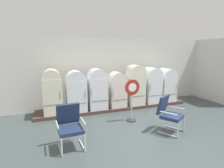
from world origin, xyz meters
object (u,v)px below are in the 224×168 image
Objects in this scene: refrigerator_5 at (152,84)px; refrigerator_6 at (166,84)px; refrigerator_1 at (76,90)px; refrigerator_3 at (117,89)px; armchair_left at (70,124)px; sign_stand at (132,100)px; refrigerator_0 at (52,90)px; refrigerator_4 at (135,84)px; refrigerator_2 at (97,88)px; armchair_right at (168,112)px.

refrigerator_6 is at bearing 1.26° from refrigerator_5.
refrigerator_1 is at bearing -179.62° from refrigerator_5.
refrigerator_3 reaches higher than armchair_left.
sign_stand is (-1.61, -1.34, -0.19)m from refrigerator_5.
armchair_left is (-3.76, -2.29, -0.33)m from refrigerator_5.
refrigerator_0 is 3.25m from refrigerator_4.
refrigerator_2 reaches higher than refrigerator_1.
sign_stand is (0.01, -1.31, -0.12)m from refrigerator_3.
refrigerator_6 is (1.57, 0.05, -0.12)m from refrigerator_4.
refrigerator_3 is 0.98× the size of sign_stand.
refrigerator_0 is 1.10× the size of refrigerator_6.
refrigerator_1 reaches higher than refrigerator_3.
refrigerator_0 is 2.35m from armchair_left.
refrigerator_3 is 0.97× the size of refrigerator_6.
sign_stand is at bearing -39.06° from refrigerator_1.
refrigerator_3 reaches higher than armchair_right.
refrigerator_6 is (2.38, 0.05, 0.03)m from refrigerator_3.
refrigerator_3 is 0.92× the size of refrigerator_5.
refrigerator_0 reaches higher than armchair_left.
refrigerator_5 is 1.05× the size of refrigerator_6.
refrigerator_3 is 0.85× the size of refrigerator_4.
refrigerator_2 reaches higher than refrigerator_5.
armchair_left is 0.75× the size of sign_stand.
refrigerator_4 is 1.55m from sign_stand.
refrigerator_1 is at bearing -179.45° from refrigerator_6.
refrigerator_5 reaches higher than armchair_right.
refrigerator_0 reaches higher than refrigerator_3.
refrigerator_0 is 2.45m from refrigerator_3.
refrigerator_2 reaches higher than armchair_left.
refrigerator_4 is 1.16× the size of sign_stand.
refrigerator_5 reaches higher than refrigerator_1.
refrigerator_5 is at bearing 0.38° from refrigerator_1.
refrigerator_0 is at bearing 151.15° from sign_stand.
refrigerator_0 is 1.05× the size of refrigerator_5.
refrigerator_0 reaches higher than sign_stand.
refrigerator_2 is 1.07× the size of refrigerator_6.
refrigerator_5 is at bearing 0.29° from refrigerator_2.
refrigerator_1 reaches higher than armchair_right.
refrigerator_4 is at bearing 86.38° from armchair_right.
sign_stand is at bearing -28.85° from refrigerator_0.
refrigerator_4 is (1.62, -0.02, 0.06)m from refrigerator_2.
sign_stand reaches higher than armchair_right.
refrigerator_4 is at bearing 58.58° from sign_stand.
armchair_right is at bearing -74.57° from refrigerator_3.
sign_stand is at bearing -89.63° from refrigerator_3.
armchair_left is at bearing -156.10° from sign_stand.
armchair_left is (-4.52, -2.31, -0.29)m from refrigerator_6.
sign_stand is at bearing -140.21° from refrigerator_5.
refrigerator_2 is 2.84m from armchair_right.
armchair_left is 2.80m from armchair_right.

